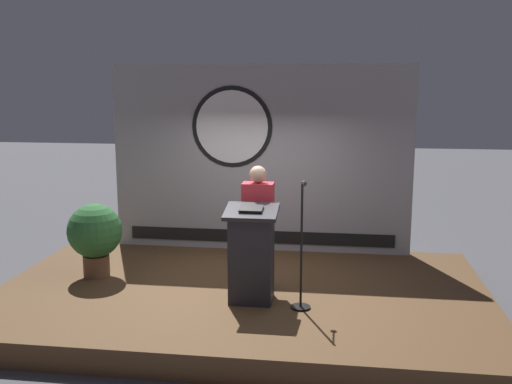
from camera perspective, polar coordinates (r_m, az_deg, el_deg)
name	(u,v)px	position (r m, az deg, el deg)	size (l,w,h in m)	color
ground_plane	(242,309)	(7.98, -1.40, -11.24)	(40.00, 40.00, 0.00)	#4C4C51
stage_platform	(242,298)	(7.92, -1.40, -10.24)	(6.40, 4.00, 0.30)	brown
banner_display	(259,159)	(9.31, 0.32, 3.22)	(4.73, 0.12, 2.94)	#9E9EA3
podium	(251,255)	(7.23, -0.44, -6.10)	(0.64, 0.50, 1.21)	#26262B
speaker_person	(258,227)	(7.62, 0.19, -3.38)	(0.40, 0.26, 1.62)	black
microphone_stand	(301,265)	(7.08, 4.40, -7.04)	(0.24, 0.47, 1.51)	black
potted_plant	(95,234)	(8.44, -15.31, -3.91)	(0.75, 0.75, 1.02)	brown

